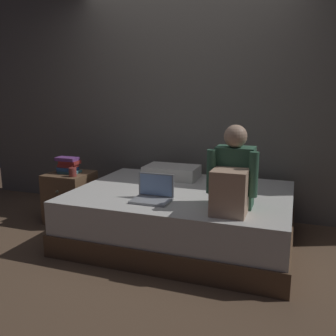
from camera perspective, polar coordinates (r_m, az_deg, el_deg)
ground_plane at (r=3.32m, az=-2.80°, el=-12.74°), size 8.00×8.00×0.00m
wall_back at (r=4.15m, az=3.47°, el=11.44°), size 5.60×0.10×2.70m
bed at (r=3.42m, az=2.22°, el=-7.58°), size 2.00×1.50×0.49m
nightstand at (r=4.05m, az=-15.23°, el=-4.47°), size 0.44×0.46×0.54m
person_sitting at (r=2.81m, az=10.24°, el=-1.56°), size 0.39×0.44×0.66m
laptop at (r=3.03m, az=-2.37°, el=-4.18°), size 0.32×0.23×0.22m
pillow at (r=3.83m, az=0.61°, el=-0.62°), size 0.56×0.36×0.13m
book_stack at (r=3.98m, az=-15.53°, el=0.44°), size 0.24×0.16×0.17m
mug at (r=3.81m, az=-14.90°, el=-0.64°), size 0.08×0.08×0.09m
clothes_pile at (r=3.89m, az=-2.45°, el=-0.57°), size 0.28×0.26×0.12m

